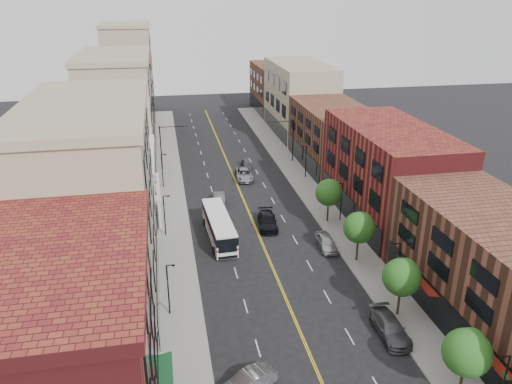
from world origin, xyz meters
TOP-DOWN VIEW (x-y plane):
  - ground at (0.00, 0.00)m, footprint 220.00×220.00m
  - sidewalk_left at (-10.00, 35.00)m, footprint 4.00×110.00m
  - sidewalk_right at (10.00, 35.00)m, footprint 4.00×110.00m
  - bldg_l_redbrick at (-17.00, -6.00)m, footprint 10.00×16.00m
  - bldg_l_tanoffice at (-17.00, 13.00)m, footprint 10.00×22.00m
  - bldg_l_white at (-17.00, 31.00)m, footprint 10.00×14.00m
  - bldg_l_far_a at (-17.00, 48.00)m, footprint 10.00×20.00m
  - bldg_l_far_b at (-17.00, 68.00)m, footprint 10.00×20.00m
  - bldg_l_far_c at (-17.00, 86.00)m, footprint 10.00×16.00m
  - bldg_r_near at (17.00, 0.00)m, footprint 10.00×26.00m
  - bldg_r_mid at (17.00, 24.00)m, footprint 10.00×22.00m
  - bldg_r_far_a at (17.00, 45.00)m, footprint 10.00×20.00m
  - bldg_r_far_b at (17.00, 66.00)m, footprint 10.00×22.00m
  - bldg_r_far_c at (17.00, 86.00)m, footprint 10.00×18.00m
  - tree_r_0 at (9.39, -5.93)m, footprint 3.40×3.40m
  - tree_r_1 at (9.39, 4.07)m, footprint 3.40×3.40m
  - tree_r_2 at (9.39, 14.07)m, footprint 3.40×3.40m
  - tree_r_3 at (9.39, 24.07)m, footprint 3.40×3.40m
  - lamp_l_1 at (-10.95, 8.00)m, footprint 0.81×0.55m
  - lamp_l_2 at (-10.95, 24.00)m, footprint 0.81×0.55m
  - lamp_l_3 at (-10.95, 40.00)m, footprint 0.81×0.55m
  - lamp_r_0 at (10.95, -8.00)m, footprint 0.81×0.55m
  - lamp_r_1 at (10.95, 8.00)m, footprint 0.81×0.55m
  - lamp_r_2 at (10.95, 24.00)m, footprint 0.81×0.55m
  - lamp_r_3 at (10.95, 40.00)m, footprint 0.81×0.55m
  - signal_mast_left at (-10.27, 48.00)m, footprint 4.49×0.18m
  - signal_mast_right at (10.27, 48.00)m, footprint 4.49×0.18m
  - city_bus at (-4.76, 22.22)m, footprint 3.12×11.28m
  - car_angle_b at (-5.60, -2.41)m, footprint 4.71×3.33m
  - car_parked_mid at (7.40, 1.49)m, footprint 2.27×5.42m
  - car_parked_far at (6.95, 17.37)m, footprint 2.02×4.61m
  - car_lane_behind at (-3.48, 32.71)m, footprint 1.99×4.60m
  - car_lane_a at (1.50, 24.00)m, footprint 2.80×5.70m
  - car_lane_b at (1.50, 41.23)m, footprint 3.10×5.90m
  - car_lane_c at (2.83, 46.71)m, footprint 1.50×3.73m

SIDE VIEW (x-z plane):
  - ground at x=0.00m, z-range 0.00..0.00m
  - sidewalk_left at x=-10.00m, z-range 0.00..0.15m
  - sidewalk_right at x=10.00m, z-range 0.00..0.15m
  - car_lane_c at x=2.83m, z-range 0.00..1.27m
  - car_lane_behind at x=-3.48m, z-range 0.00..1.47m
  - car_angle_b at x=-5.60m, z-range 0.00..1.47m
  - car_parked_far at x=6.95m, z-range 0.00..1.55m
  - car_parked_mid at x=7.40m, z-range 0.00..1.56m
  - car_lane_b at x=1.50m, z-range 0.00..1.58m
  - car_lane_a at x=1.50m, z-range 0.00..1.59m
  - city_bus at x=-4.76m, z-range 0.23..3.10m
  - lamp_l_1 at x=-10.95m, z-range 0.45..5.50m
  - lamp_l_2 at x=-10.95m, z-range 0.45..5.50m
  - lamp_l_3 at x=-10.95m, z-range 0.45..5.50m
  - lamp_r_0 at x=10.95m, z-range 0.45..5.50m
  - lamp_r_1 at x=10.95m, z-range 0.45..5.50m
  - lamp_r_2 at x=10.95m, z-range 0.45..5.50m
  - lamp_r_3 at x=10.95m, z-range 0.45..5.50m
  - bldg_l_white at x=-17.00m, z-range 0.00..8.00m
  - tree_r_0 at x=9.39m, z-range 1.33..6.92m
  - tree_r_1 at x=9.39m, z-range 1.33..6.92m
  - tree_r_2 at x=9.39m, z-range 1.33..6.92m
  - tree_r_3 at x=9.39m, z-range 1.33..6.92m
  - signal_mast_left at x=-10.27m, z-range 1.05..8.25m
  - signal_mast_right at x=10.27m, z-range 1.05..8.25m
  - bldg_r_near at x=17.00m, z-range 0.00..10.00m
  - bldg_r_far_a at x=17.00m, z-range 0.00..10.00m
  - bldg_r_far_c at x=17.00m, z-range 0.00..11.00m
  - bldg_r_mid at x=17.00m, z-range 0.00..12.00m
  - bldg_l_redbrick at x=-17.00m, z-range 0.00..14.00m
  - bldg_r_far_b at x=17.00m, z-range 0.00..14.00m
  - bldg_l_far_b at x=-17.00m, z-range 0.00..15.00m
  - bldg_l_tanoffice at x=-17.00m, z-range 0.00..18.00m
  - bldg_l_far_a at x=-17.00m, z-range 0.00..18.00m
  - bldg_l_far_c at x=-17.00m, z-range 0.00..20.00m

